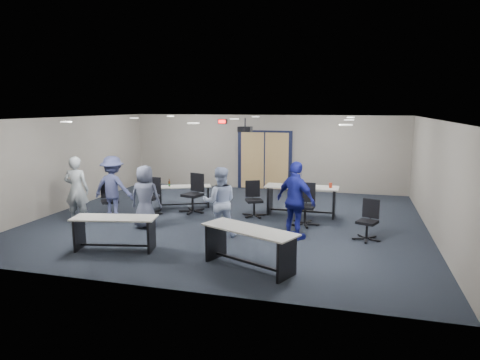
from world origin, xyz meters
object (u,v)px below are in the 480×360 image
(table_back_left, at_px, (184,192))
(chair_back_d, at_px, (305,205))
(table_front_left, at_px, (115,227))
(chair_loose_left, at_px, (110,200))
(chair_back_a, at_px, (150,196))
(chair_back_b, at_px, (192,193))
(table_front_right, at_px, (249,241))
(table_back_right, at_px, (302,195))
(person_gray, at_px, (77,190))
(chair_back_c, at_px, (254,199))
(person_navy, at_px, (296,201))
(person_plaid, at_px, (145,197))
(chair_loose_right, at_px, (367,220))
(person_lightblue, at_px, (220,202))
(person_back, at_px, (113,188))

(table_back_left, height_order, chair_back_d, chair_back_d)
(table_front_left, relative_size, chair_loose_left, 1.88)
(chair_back_a, distance_m, chair_back_b, 1.18)
(table_front_right, bearing_deg, table_back_right, 107.91)
(chair_loose_left, bearing_deg, person_gray, -164.88)
(chair_back_d, xyz_separation_m, person_gray, (-5.74, -1.32, 0.34))
(chair_back_c, bearing_deg, table_front_right, -103.72)
(chair_back_a, relative_size, chair_back_d, 0.95)
(chair_back_a, bearing_deg, table_back_left, 64.20)
(table_back_right, height_order, chair_back_c, chair_back_c)
(chair_back_b, bearing_deg, chair_back_a, -137.70)
(table_front_left, height_order, table_back_right, table_back_right)
(chair_back_b, bearing_deg, table_back_right, 27.62)
(table_front_left, height_order, person_navy, person_navy)
(table_front_right, relative_size, table_back_left, 1.19)
(table_front_left, bearing_deg, chair_back_d, 27.15)
(person_gray, xyz_separation_m, person_plaid, (1.93, 0.06, -0.09))
(chair_loose_right, relative_size, person_lightblue, 0.57)
(chair_loose_right, bearing_deg, chair_back_b, -174.04)
(chair_back_c, xyz_separation_m, person_lightblue, (-0.35, -1.95, 0.33))
(person_back, bearing_deg, chair_back_a, -135.85)
(chair_back_b, xyz_separation_m, chair_loose_left, (-1.97, -1.12, -0.07))
(chair_back_d, bearing_deg, chair_back_b, 172.76)
(chair_back_a, bearing_deg, table_back_right, 17.21)
(table_front_right, relative_size, person_gray, 1.13)
(table_front_left, bearing_deg, table_back_right, 37.37)
(table_front_right, xyz_separation_m, table_back_left, (-3.09, 4.27, -0.08))
(person_plaid, bearing_deg, person_gray, -2.41)
(person_gray, bearing_deg, person_plaid, 171.39)
(chair_loose_right, height_order, person_back, person_back)
(table_front_left, xyz_separation_m, person_lightblue, (1.84, 1.52, 0.33))
(table_back_left, height_order, person_back, person_back)
(person_gray, height_order, person_back, person_gray)
(person_plaid, distance_m, person_lightblue, 2.01)
(table_back_right, distance_m, chair_back_a, 4.24)
(table_back_right, xyz_separation_m, person_back, (-4.85, -1.73, 0.29))
(person_plaid, xyz_separation_m, person_lightblue, (2.00, -0.17, 0.03))
(table_front_right, distance_m, table_back_right, 4.27)
(table_front_left, distance_m, table_front_right, 3.00)
(table_front_right, height_order, chair_loose_left, chair_loose_left)
(chair_back_a, xyz_separation_m, chair_loose_left, (-0.90, -0.63, -0.02))
(table_front_right, xyz_separation_m, chair_back_c, (-0.80, 3.73, -0.03))
(table_front_right, bearing_deg, person_gray, -176.56)
(person_plaid, bearing_deg, table_front_left, 91.43)
(chair_back_d, distance_m, person_plaid, 4.03)
(table_back_right, bearing_deg, person_gray, -156.94)
(chair_back_c, bearing_deg, person_back, 172.79)
(chair_back_b, distance_m, chair_loose_right, 4.97)
(chair_back_c, height_order, person_plaid, person_plaid)
(chair_back_a, bearing_deg, table_front_left, -73.60)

